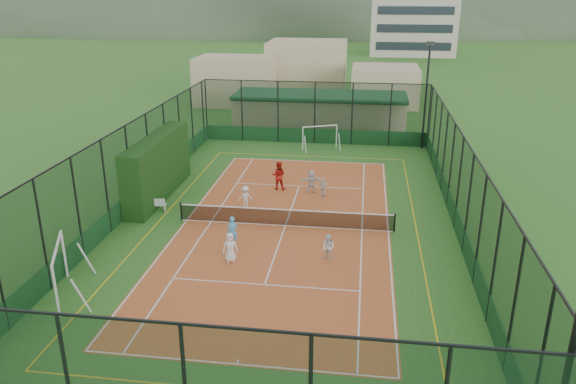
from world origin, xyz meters
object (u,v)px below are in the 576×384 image
(floodlight_ne, at_px, (426,97))
(white_bench, at_px, (153,204))
(child_near_left, at_px, (230,247))
(clubhouse, at_px, (320,111))
(child_far_left, at_px, (245,197))
(floodlight_se, at_px, (566,378))
(coach, at_px, (279,175))
(futsal_goal_near, at_px, (60,272))
(child_near_mid, at_px, (233,231))
(child_near_right, at_px, (329,247))
(futsal_goal_far, at_px, (320,138))
(child_far_right, at_px, (323,187))
(child_far_back, at_px, (311,181))

(floodlight_ne, relative_size, white_bench, 5.52)
(child_near_left, bearing_deg, clubhouse, 69.43)
(floodlight_ne, relative_size, child_far_left, 6.30)
(floodlight_se, xyz_separation_m, coach, (-9.83, 22.27, -3.21))
(floodlight_ne, bearing_deg, futsal_goal_near, -123.90)
(white_bench, distance_m, futsal_goal_near, 9.48)
(white_bench, bearing_deg, child_far_left, 5.22)
(child_near_left, distance_m, child_near_mid, 1.82)
(child_near_mid, xyz_separation_m, child_near_right, (4.84, -1.04, -0.08))
(white_bench, relative_size, futsal_goal_far, 0.52)
(futsal_goal_far, relative_size, coach, 1.58)
(floodlight_se, xyz_separation_m, white_bench, (-16.40, 17.65, -3.70))
(child_far_right, xyz_separation_m, child_far_back, (-0.80, 0.64, 0.12))
(child_near_left, bearing_deg, white_bench, 120.37)
(child_near_mid, relative_size, coach, 0.81)
(futsal_goal_far, relative_size, child_near_mid, 1.94)
(floodlight_se, relative_size, child_near_mid, 5.59)
(white_bench, bearing_deg, child_near_right, -33.30)
(futsal_goal_near, xyz_separation_m, child_near_left, (6.23, 3.94, -0.38))
(child_far_left, relative_size, coach, 0.72)
(white_bench, distance_m, child_near_mid, 6.67)
(child_near_left, xyz_separation_m, child_far_right, (3.64, 9.20, -0.13))
(floodlight_se, height_order, child_near_mid, floodlight_se)
(child_near_right, bearing_deg, coach, 143.70)
(child_near_right, bearing_deg, clubhouse, 127.31)
(clubhouse, xyz_separation_m, child_far_left, (-2.67, -19.68, -0.91))
(white_bench, distance_m, child_near_right, 11.41)
(clubhouse, bearing_deg, floodlight_ne, -32.12)
(clubhouse, bearing_deg, coach, -94.30)
(floodlight_se, relative_size, child_near_right, 6.28)
(floodlight_ne, distance_m, child_far_back, 14.03)
(white_bench, distance_m, child_far_left, 5.30)
(floodlight_se, xyz_separation_m, futsal_goal_near, (-16.80, 8.21, -3.02))
(child_near_left, relative_size, coach, 0.79)
(futsal_goal_near, bearing_deg, child_near_mid, -69.04)
(clubhouse, relative_size, futsal_goal_far, 5.30)
(child_near_mid, height_order, child_near_right, child_near_mid)
(clubhouse, xyz_separation_m, child_far_back, (0.87, -16.61, -0.85))
(white_bench, xyz_separation_m, child_far_back, (8.67, 4.34, 0.30))
(clubhouse, height_order, child_far_left, clubhouse)
(futsal_goal_far, bearing_deg, white_bench, -142.67)
(child_far_right, bearing_deg, clubhouse, -57.28)
(floodlight_se, bearing_deg, child_near_right, 115.03)
(clubhouse, xyz_separation_m, coach, (-1.23, -16.33, -0.66))
(futsal_goal_far, bearing_deg, child_far_back, -110.49)
(floodlight_ne, xyz_separation_m, futsal_goal_far, (-8.02, -1.31, -3.20))
(clubhouse, relative_size, child_far_left, 11.60)
(child_near_right, xyz_separation_m, coach, (-3.80, 9.36, 0.25))
(floodlight_ne, relative_size, futsal_goal_far, 2.88)
(floodlight_ne, height_order, white_bench, floodlight_ne)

